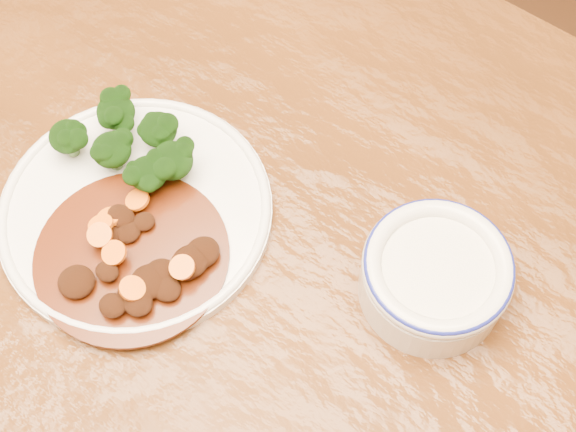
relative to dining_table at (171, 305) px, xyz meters
The scene contains 5 objects.
dining_table is the anchor object (origin of this frame).
dinner_plate 0.10m from the dining_table, 153.45° to the left, with size 0.24×0.24×0.02m.
broccoli_florets 0.16m from the dining_table, 143.85° to the left, with size 0.12×0.09×0.04m.
mince_stew 0.10m from the dining_table, 122.73° to the right, with size 0.17×0.17×0.03m.
dip_bowl 0.25m from the dining_table, 33.85° to the left, with size 0.12×0.12×0.05m.
Camera 1 is at (0.27, -0.16, 1.37)m, focal length 50.00 mm.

